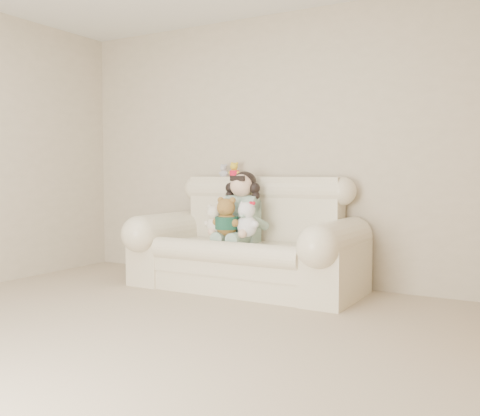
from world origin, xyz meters
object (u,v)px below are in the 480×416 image
seated_child (242,206)px  brown_teddy (227,213)px  sofa (245,233)px  cream_teddy (215,217)px  white_cat (247,215)px

seated_child → brown_teddy: seated_child is taller
sofa → cream_teddy: bearing=-150.5°
seated_child → brown_teddy: 0.25m
brown_teddy → cream_teddy: 0.15m
sofa → brown_teddy: size_ratio=5.12×
brown_teddy → white_cat: size_ratio=1.09×
white_cat → cream_teddy: size_ratio=1.16×
seated_child → brown_teddy: (-0.02, -0.24, -0.05)m
brown_teddy → cream_teddy: brown_teddy is taller
seated_child → brown_teddy: bearing=-96.1°
seated_child → cream_teddy: (-0.16, -0.22, -0.09)m
sofa → seated_child: (-0.08, 0.08, 0.24)m
brown_teddy → white_cat: brown_teddy is taller
white_cat → cream_teddy: white_cat is taller
sofa → seated_child: seated_child is taller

